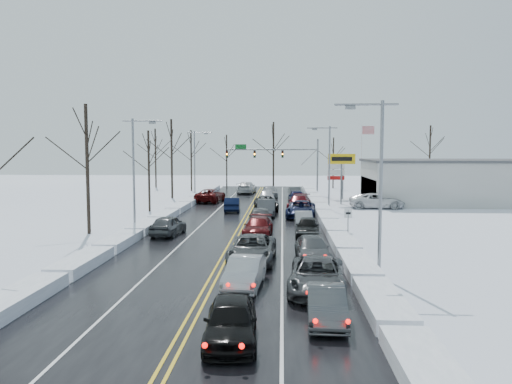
# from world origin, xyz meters

# --- Properties ---
(ground) EXTENTS (160.00, 160.00, 0.00)m
(ground) POSITION_xyz_m (0.00, 0.00, 0.00)
(ground) COLOR white
(ground) RESTS_ON ground
(road_surface) EXTENTS (14.00, 84.00, 0.01)m
(road_surface) POSITION_xyz_m (0.00, 2.00, 0.01)
(road_surface) COLOR black
(road_surface) RESTS_ON ground
(snow_bank_left) EXTENTS (1.63, 72.00, 0.63)m
(snow_bank_left) POSITION_xyz_m (-7.60, 2.00, 0.00)
(snow_bank_left) COLOR white
(snow_bank_left) RESTS_ON ground
(snow_bank_right) EXTENTS (1.63, 72.00, 0.63)m
(snow_bank_right) POSITION_xyz_m (7.60, 2.00, 0.00)
(snow_bank_right) COLOR white
(snow_bank_right) RESTS_ON ground
(traffic_signal_mast) EXTENTS (13.28, 0.39, 8.00)m
(traffic_signal_mast) POSITION_xyz_m (3.45, 27.99, 5.48)
(traffic_signal_mast) COLOR slate
(traffic_signal_mast) RESTS_ON ground
(tires_plus_sign) EXTENTS (3.20, 0.34, 6.00)m
(tires_plus_sign) POSITION_xyz_m (10.50, 15.99, 4.99)
(tires_plus_sign) COLOR slate
(tires_plus_sign) RESTS_ON ground
(used_vehicles_sign) EXTENTS (2.20, 0.22, 4.65)m
(used_vehicles_sign) POSITION_xyz_m (10.50, 22.00, 3.32)
(used_vehicles_sign) COLOR slate
(used_vehicles_sign) RESTS_ON ground
(speed_limit_sign) EXTENTS (0.55, 0.09, 2.35)m
(speed_limit_sign) POSITION_xyz_m (8.20, -8.00, 1.63)
(speed_limit_sign) COLOR slate
(speed_limit_sign) RESTS_ON ground
(flagpole) EXTENTS (1.87, 1.20, 10.00)m
(flagpole) POSITION_xyz_m (15.17, 30.00, 5.93)
(flagpole) COLOR silver
(flagpole) RESTS_ON ground
(dealership_building) EXTENTS (20.40, 12.40, 5.30)m
(dealership_building) POSITION_xyz_m (23.98, 18.00, 2.66)
(dealership_building) COLOR beige
(dealership_building) RESTS_ON ground
(streetlight_se) EXTENTS (3.20, 0.25, 9.00)m
(streetlight_se) POSITION_xyz_m (8.30, -18.00, 5.31)
(streetlight_se) COLOR slate
(streetlight_se) RESTS_ON ground
(streetlight_ne) EXTENTS (3.20, 0.25, 9.00)m
(streetlight_ne) POSITION_xyz_m (8.30, 10.00, 5.31)
(streetlight_ne) COLOR slate
(streetlight_ne) RESTS_ON ground
(streetlight_sw) EXTENTS (3.20, 0.25, 9.00)m
(streetlight_sw) POSITION_xyz_m (-8.30, -4.00, 5.31)
(streetlight_sw) COLOR slate
(streetlight_sw) RESTS_ON ground
(streetlight_nw) EXTENTS (3.20, 0.25, 9.00)m
(streetlight_nw) POSITION_xyz_m (-8.30, 24.00, 5.31)
(streetlight_nw) COLOR slate
(streetlight_nw) RESTS_ON ground
(tree_left_b) EXTENTS (4.00, 4.00, 10.00)m
(tree_left_b) POSITION_xyz_m (-11.50, -6.00, 6.99)
(tree_left_b) COLOR #2D231C
(tree_left_b) RESTS_ON ground
(tree_left_c) EXTENTS (3.40, 3.40, 8.50)m
(tree_left_c) POSITION_xyz_m (-10.50, 8.00, 5.94)
(tree_left_c) COLOR #2D231C
(tree_left_c) RESTS_ON ground
(tree_left_d) EXTENTS (4.20, 4.20, 10.50)m
(tree_left_d) POSITION_xyz_m (-11.20, 22.00, 7.33)
(tree_left_d) COLOR #2D231C
(tree_left_d) RESTS_ON ground
(tree_left_e) EXTENTS (3.80, 3.80, 9.50)m
(tree_left_e) POSITION_xyz_m (-10.80, 34.00, 6.64)
(tree_left_e) COLOR #2D231C
(tree_left_e) RESTS_ON ground
(tree_far_a) EXTENTS (4.00, 4.00, 10.00)m
(tree_far_a) POSITION_xyz_m (-18.00, 40.00, 6.99)
(tree_far_a) COLOR #2D231C
(tree_far_a) RESTS_ON ground
(tree_far_b) EXTENTS (3.60, 3.60, 9.00)m
(tree_far_b) POSITION_xyz_m (-6.00, 41.00, 6.29)
(tree_far_b) COLOR #2D231C
(tree_far_b) RESTS_ON ground
(tree_far_c) EXTENTS (4.40, 4.40, 11.00)m
(tree_far_c) POSITION_xyz_m (2.00, 39.00, 7.68)
(tree_far_c) COLOR #2D231C
(tree_far_c) RESTS_ON ground
(tree_far_d) EXTENTS (3.40, 3.40, 8.50)m
(tree_far_d) POSITION_xyz_m (12.00, 40.50, 5.94)
(tree_far_d) COLOR #2D231C
(tree_far_d) RESTS_ON ground
(tree_far_e) EXTENTS (4.20, 4.20, 10.50)m
(tree_far_e) POSITION_xyz_m (28.00, 41.00, 7.33)
(tree_far_e) COLOR #2D231C
(tree_far_e) RESTS_ON ground
(queued_car_0) EXTENTS (2.03, 4.49, 1.50)m
(queued_car_0) POSITION_xyz_m (1.76, -27.15, 0.00)
(queued_car_0) COLOR black
(queued_car_0) RESTS_ON ground
(queued_car_1) EXTENTS (1.92, 4.52, 1.45)m
(queued_car_1) POSITION_xyz_m (1.73, -20.45, 0.00)
(queued_car_1) COLOR #9C9FA3
(queued_car_1) RESTS_ON ground
(queued_car_2) EXTENTS (2.79, 5.68, 1.55)m
(queued_car_2) POSITION_xyz_m (1.76, -15.09, 0.00)
(queued_car_2) COLOR #393C3E
(queued_car_2) RESTS_ON ground
(queued_car_3) EXTENTS (2.28, 5.04, 1.43)m
(queued_car_3) POSITION_xyz_m (1.69, -6.50, 0.00)
(queued_car_3) COLOR #4A090B
(queued_car_3) RESTS_ON ground
(queued_car_4) EXTENTS (2.26, 5.00, 1.67)m
(queued_car_4) POSITION_xyz_m (1.65, -1.98, 0.00)
(queued_car_4) COLOR #3B3E40
(queued_car_4) RESTS_ON ground
(queued_car_5) EXTENTS (1.78, 4.95, 1.63)m
(queued_car_5) POSITION_xyz_m (1.93, 5.03, 0.00)
(queued_car_5) COLOR #393B3E
(queued_car_5) RESTS_ON ground
(queued_car_6) EXTENTS (2.96, 5.50, 1.47)m
(queued_car_6) POSITION_xyz_m (1.74, 9.85, 0.00)
(queued_car_6) COLOR black
(queued_car_6) RESTS_ON ground
(queued_car_7) EXTENTS (2.03, 4.69, 1.34)m
(queued_car_7) POSITION_xyz_m (1.55, 18.69, 0.00)
(queued_car_7) COLOR #B0B2B9
(queued_car_7) RESTS_ON ground
(queued_car_8) EXTENTS (2.44, 4.97, 1.63)m
(queued_car_8) POSITION_xyz_m (1.80, 23.93, 0.00)
(queued_car_8) COLOR #94979B
(queued_car_8) RESTS_ON ground
(queued_car_9) EXTENTS (1.55, 4.14, 1.35)m
(queued_car_9) POSITION_xyz_m (5.19, -24.99, 0.00)
(queued_car_9) COLOR #414446
(queued_car_9) RESTS_ON ground
(queued_car_10) EXTENTS (2.97, 5.67, 1.52)m
(queued_car_10) POSITION_xyz_m (5.11, -20.95, 0.00)
(queued_car_10) COLOR #383A3C
(queued_car_10) RESTS_ON ground
(queued_car_11) EXTENTS (2.14, 4.81, 1.37)m
(queued_car_11) POSITION_xyz_m (5.29, -14.35, 0.00)
(queued_car_11) COLOR #474A4C
(queued_car_11) RESTS_ON ground
(queued_car_12) EXTENTS (2.05, 4.37, 1.44)m
(queued_car_12) POSITION_xyz_m (5.41, -6.16, 0.00)
(queued_car_12) COLOR black
(queued_car_12) RESTS_ON ground
(queued_car_13) EXTENTS (1.50, 4.14, 1.35)m
(queued_car_13) POSITION_xyz_m (5.28, -2.10, 0.00)
(queued_car_13) COLOR gray
(queued_car_13) RESTS_ON ground
(queued_car_14) EXTENTS (3.18, 5.96, 1.59)m
(queued_car_14) POSITION_xyz_m (5.29, 4.21, 0.00)
(queued_car_14) COLOR black
(queued_car_14) RESTS_ON ground
(queued_car_15) EXTENTS (2.98, 5.78, 1.60)m
(queued_car_15) POSITION_xyz_m (5.32, 10.13, 0.00)
(queued_car_15) COLOR #46090E
(queued_car_15) RESTS_ON ground
(queued_car_16) EXTENTS (2.07, 4.93, 1.66)m
(queued_car_16) POSITION_xyz_m (5.23, 16.12, 0.00)
(queued_car_16) COLOR black
(queued_car_16) RESTS_ON ground
(queued_car_17) EXTENTS (1.93, 4.47, 1.43)m
(queued_car_17) POSITION_xyz_m (5.17, 23.55, 0.00)
(queued_car_17) COLOR #3E4143
(queued_car_17) RESTS_ON ground
(oncoming_car_0) EXTENTS (1.81, 4.54, 1.47)m
(oncoming_car_0) POSITION_xyz_m (-1.78, 8.53, 0.00)
(oncoming_car_0) COLOR black
(oncoming_car_0) RESTS_ON ground
(oncoming_car_1) EXTENTS (3.51, 6.26, 1.65)m
(oncoming_car_1) POSITION_xyz_m (-5.41, 17.56, 0.00)
(oncoming_car_1) COLOR #4A0909
(oncoming_car_1) RESTS_ON ground
(oncoming_car_2) EXTENTS (2.88, 6.11, 1.72)m
(oncoming_car_2) POSITION_xyz_m (-1.81, 30.06, 0.00)
(oncoming_car_2) COLOR silver
(oncoming_car_2) RESTS_ON ground
(oncoming_car_3) EXTENTS (2.30, 4.71, 1.55)m
(oncoming_car_3) POSITION_xyz_m (-5.20, -6.30, 0.00)
(oncoming_car_3) COLOR #45484B
(oncoming_car_3) RESTS_ON ground
(parked_car_0) EXTENTS (6.10, 2.95, 1.67)m
(parked_car_0) POSITION_xyz_m (13.98, 11.95, 0.00)
(parked_car_0) COLOR white
(parked_car_0) RESTS_ON ground
(parked_car_1) EXTENTS (2.48, 5.06, 1.42)m
(parked_car_1) POSITION_xyz_m (16.98, 16.62, 0.00)
(parked_car_1) COLOR #3C3E41
(parked_car_1) RESTS_ON ground
(parked_car_2) EXTENTS (2.37, 4.74, 1.55)m
(parked_car_2) POSITION_xyz_m (15.17, 22.23, 0.00)
(parked_car_2) COLOR black
(parked_car_2) RESTS_ON ground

